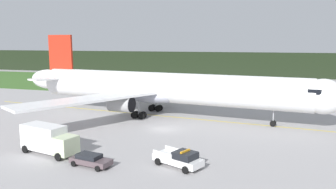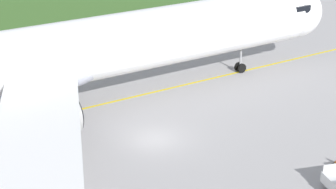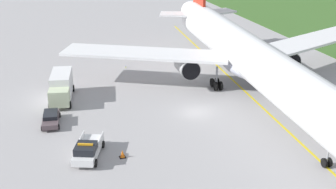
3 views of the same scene
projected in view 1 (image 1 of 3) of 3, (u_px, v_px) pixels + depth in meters
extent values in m
plane|color=#9F9C9D|center=(163.00, 129.00, 50.17)|extent=(320.00, 320.00, 0.00)
cube|color=#3B6428|center=(218.00, 86.00, 98.78)|extent=(320.00, 44.91, 0.04)
cube|color=black|center=(232.00, 64.00, 128.74)|extent=(288.00, 4.45, 8.98)
cube|color=yellow|center=(165.00, 116.00, 58.94)|extent=(75.92, 7.68, 0.01)
cylinder|color=white|center=(165.00, 88.00, 58.16)|extent=(47.93, 9.74, 5.14)
ellipsoid|color=white|center=(323.00, 97.00, 48.58)|extent=(6.13, 5.67, 5.14)
ellipsoid|color=white|center=(49.00, 79.00, 67.88)|extent=(8.57, 4.64, 3.86)
ellipsoid|color=#A8ABBB|center=(153.00, 95.00, 59.30)|extent=(11.82, 6.48, 2.83)
cube|color=black|center=(314.00, 90.00, 48.92)|extent=(2.26, 5.04, 0.70)
cube|color=white|center=(156.00, 82.00, 72.20)|extent=(11.86, 22.90, 0.35)
cylinder|color=#9E9E9E|center=(158.00, 92.00, 66.72)|extent=(4.11, 2.98, 2.62)
cylinder|color=black|center=(168.00, 92.00, 65.96)|extent=(0.35, 2.41, 2.41)
cube|color=white|center=(87.00, 99.00, 49.94)|extent=(15.43, 22.07, 0.35)
cylinder|color=#9E9E9E|center=(121.00, 104.00, 53.68)|extent=(4.11, 2.98, 2.62)
cylinder|color=black|center=(132.00, 105.00, 52.92)|extent=(0.35, 2.41, 2.41)
cube|color=red|center=(61.00, 56.00, 65.94)|extent=(5.45, 0.96, 8.10)
cube|color=white|center=(71.00, 76.00, 69.82)|extent=(4.46, 6.83, 0.28)
cube|color=white|center=(48.00, 79.00, 63.72)|extent=(5.43, 7.04, 0.28)
cylinder|color=gray|center=(273.00, 115.00, 51.70)|extent=(0.20, 0.20, 2.48)
cylinder|color=black|center=(273.00, 123.00, 52.13)|extent=(0.92, 0.31, 0.90)
cylinder|color=black|center=(273.00, 124.00, 51.65)|extent=(0.92, 0.31, 0.90)
cylinder|color=gray|center=(155.00, 101.00, 63.00)|extent=(0.28, 0.28, 2.48)
cylinder|color=black|center=(158.00, 109.00, 62.60)|extent=(1.22, 0.41, 1.20)
cylinder|color=black|center=(160.00, 108.00, 63.24)|extent=(1.22, 0.41, 1.20)
cylinder|color=black|center=(151.00, 108.00, 63.14)|extent=(1.22, 0.41, 1.20)
cylinder|color=black|center=(153.00, 107.00, 63.78)|extent=(1.22, 0.41, 1.20)
cylinder|color=gray|center=(139.00, 108.00, 56.92)|extent=(0.28, 0.28, 2.48)
cylinder|color=black|center=(143.00, 115.00, 57.16)|extent=(1.22, 0.41, 1.20)
cylinder|color=black|center=(142.00, 116.00, 56.52)|extent=(1.22, 0.41, 1.20)
cylinder|color=black|center=(136.00, 114.00, 57.70)|extent=(1.22, 0.41, 1.20)
cylinder|color=black|center=(134.00, 115.00, 57.06)|extent=(1.22, 0.41, 1.20)
cube|color=silver|center=(178.00, 160.00, 35.05)|extent=(5.74, 4.01, 0.70)
cube|color=black|center=(185.00, 155.00, 34.32)|extent=(2.72, 2.60, 0.70)
cube|color=silver|center=(174.00, 150.00, 36.53)|extent=(2.40, 1.10, 0.45)
cube|color=silver|center=(162.00, 154.00, 35.04)|extent=(2.40, 1.10, 0.45)
cube|color=orange|center=(185.00, 151.00, 34.26)|extent=(0.75, 1.41, 0.16)
cylinder|color=black|center=(198.00, 164.00, 34.73)|extent=(0.79, 0.52, 0.76)
cylinder|color=black|center=(185.00, 170.00, 33.14)|extent=(0.79, 0.52, 0.76)
cylinder|color=black|center=(171.00, 156.00, 37.07)|extent=(0.79, 0.52, 0.76)
cylinder|color=black|center=(158.00, 162.00, 35.48)|extent=(0.79, 0.52, 0.76)
cube|color=beige|center=(66.00, 145.00, 37.56)|extent=(2.38, 2.76, 2.00)
cube|color=silver|center=(44.00, 137.00, 39.27)|extent=(5.71, 3.50, 2.87)
cylinder|color=#99999E|center=(51.00, 151.00, 38.98)|extent=(0.77, 0.27, 1.04)
cylinder|color=#99999E|center=(38.00, 148.00, 40.03)|extent=(0.77, 0.27, 1.04)
cylinder|color=black|center=(74.00, 151.00, 38.74)|extent=(0.94, 0.45, 0.90)
cylinder|color=black|center=(58.00, 157.00, 36.68)|extent=(0.94, 0.45, 0.90)
cylinder|color=black|center=(42.00, 144.00, 41.44)|extent=(0.94, 0.45, 0.90)
cylinder|color=black|center=(25.00, 149.00, 39.38)|extent=(0.94, 0.45, 0.90)
cube|color=#544449|center=(91.00, 161.00, 35.13)|extent=(4.69, 2.44, 0.55)
cube|color=black|center=(89.00, 156.00, 35.15)|extent=(2.72, 1.92, 0.45)
cylinder|color=black|center=(108.00, 163.00, 35.26)|extent=(0.62, 0.27, 0.60)
cylinder|color=black|center=(98.00, 169.00, 33.69)|extent=(0.62, 0.27, 0.60)
cylinder|color=black|center=(85.00, 159.00, 36.65)|extent=(0.62, 0.27, 0.60)
cylinder|color=black|center=(73.00, 164.00, 35.08)|extent=(0.62, 0.27, 0.60)
cube|color=black|center=(196.00, 158.00, 37.69)|extent=(0.62, 0.62, 0.03)
cone|color=orange|center=(196.00, 155.00, 37.63)|extent=(0.48, 0.48, 0.75)
cylinder|color=yellow|center=(42.00, 125.00, 51.97)|extent=(0.10, 0.10, 0.26)
sphere|color=blue|center=(42.00, 124.00, 51.94)|extent=(0.12, 0.12, 0.12)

